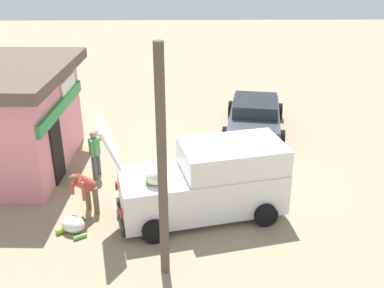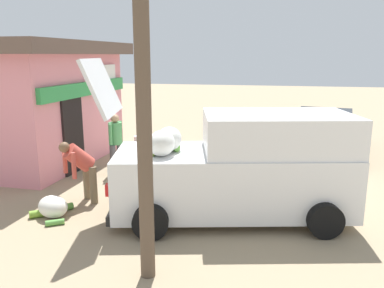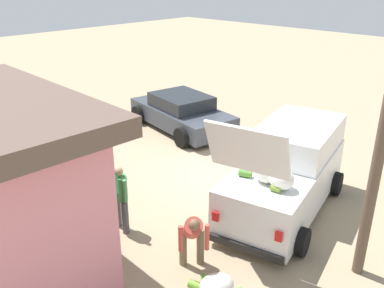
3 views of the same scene
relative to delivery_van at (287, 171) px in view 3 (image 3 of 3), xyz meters
The scene contains 8 objects.
ground_plane 2.98m from the delivery_van, ahead, with size 60.00×60.00×0.00m, color #9E896B.
delivery_van is the anchor object (origin of this frame).
parked_sedan 6.07m from the delivery_van, 20.15° to the right, with size 4.48×2.78×1.28m.
vendor_standing 3.94m from the delivery_van, 58.26° to the left, with size 0.57×0.38×1.54m.
customer_bending 3.25m from the delivery_van, 90.14° to the left, with size 0.71×0.70×1.33m.
unloaded_banana_pile 3.62m from the delivery_van, 102.66° to the left, with size 0.97×0.83×0.41m.
paint_bucket 6.45m from the delivery_van, 36.79° to the left, with size 0.34×0.34×0.34m, color silver.
utility_pole 3.00m from the delivery_van, 155.51° to the left, with size 0.20×0.20×5.10m, color brown.
Camera 3 is at (-7.36, 7.94, 5.38)m, focal length 39.05 mm.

